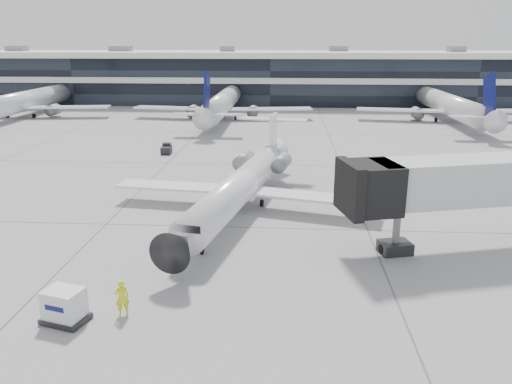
# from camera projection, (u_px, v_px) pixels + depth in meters

# --- Properties ---
(ground) EXTENTS (220.00, 220.00, 0.00)m
(ground) POSITION_uv_depth(u_px,v_px,m) (235.00, 227.00, 37.88)
(ground) COLOR gray
(ground) RESTS_ON ground
(terminal) EXTENTS (170.00, 22.00, 10.00)m
(terminal) POSITION_uv_depth(u_px,v_px,m) (272.00, 79.00, 114.70)
(terminal) COLOR black
(terminal) RESTS_ON ground
(bg_jet_left) EXTENTS (32.00, 40.00, 9.60)m
(bg_jet_left) POSITION_uv_depth(u_px,v_px,m) (27.00, 116.00, 93.18)
(bg_jet_left) COLOR silver
(bg_jet_left) RESTS_ON ground
(bg_jet_center) EXTENTS (32.00, 40.00, 9.60)m
(bg_jet_center) POSITION_uv_depth(u_px,v_px,m) (223.00, 118.00, 90.88)
(bg_jet_center) COLOR silver
(bg_jet_center) RESTS_ON ground
(bg_jet_right) EXTENTS (32.00, 40.00, 9.60)m
(bg_jet_right) POSITION_uv_depth(u_px,v_px,m) (447.00, 120.00, 88.39)
(bg_jet_right) COLOR silver
(bg_jet_right) RESTS_ON ground
(regional_jet) EXTENTS (22.31, 27.81, 6.45)m
(regional_jet) POSITION_uv_depth(u_px,v_px,m) (243.00, 184.00, 41.39)
(regional_jet) COLOR white
(regional_jet) RESTS_ON ground
(jet_bridge) EXTENTS (19.93, 8.47, 6.46)m
(jet_bridge) POSITION_uv_depth(u_px,v_px,m) (502.00, 179.00, 33.28)
(jet_bridge) COLOR silver
(jet_bridge) RESTS_ON ground
(ramp_worker) EXTENTS (0.85, 0.74, 1.97)m
(ramp_worker) POSITION_uv_depth(u_px,v_px,m) (122.00, 297.00, 25.55)
(ramp_worker) COLOR yellow
(ramp_worker) RESTS_ON ground
(cargo_uld) EXTENTS (2.46, 2.08, 1.73)m
(cargo_uld) POSITION_uv_depth(u_px,v_px,m) (64.00, 306.00, 24.92)
(cargo_uld) COLOR black
(cargo_uld) RESTS_ON ground
(traffic_cone) EXTENTS (0.46, 0.46, 0.60)m
(traffic_cone) POSITION_uv_depth(u_px,v_px,m) (234.00, 205.00, 42.11)
(traffic_cone) COLOR orange
(traffic_cone) RESTS_ON ground
(far_tug) EXTENTS (1.33, 2.09, 1.28)m
(far_tug) POSITION_uv_depth(u_px,v_px,m) (166.00, 149.00, 62.41)
(far_tug) COLOR black
(far_tug) RESTS_ON ground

